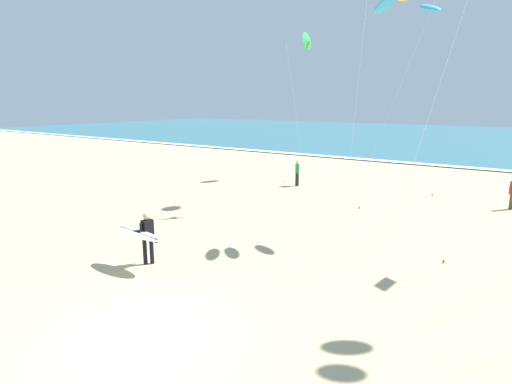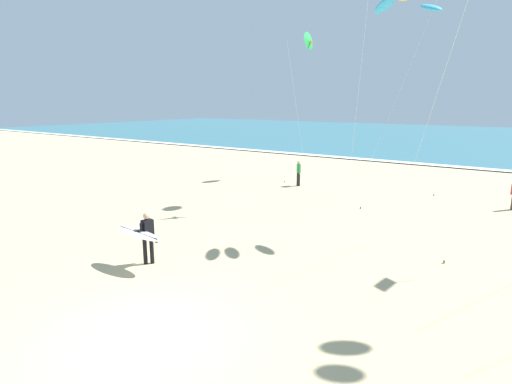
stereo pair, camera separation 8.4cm
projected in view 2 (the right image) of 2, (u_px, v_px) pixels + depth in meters
ground_plane at (142, 337)px, 9.24m from camera, size 160.00×160.00×0.00m
ocean_water at (486, 139)px, 57.24m from camera, size 160.00×60.00×0.08m
shoreline_foam at (439, 165)px, 33.45m from camera, size 160.00×1.17×0.01m
surfer_lead at (143, 234)px, 13.08m from camera, size 1.97×0.94×1.71m
kite_delta_emerald_near at (309, 41)px, 27.22m from camera, size 0.42×3.50×9.61m
kite_arc_golden_mid at (409, 3)px, 14.58m from camera, size 3.57×3.35×8.86m
bystander_green_top at (299, 173)px, 25.55m from camera, size 0.37×0.39×1.59m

